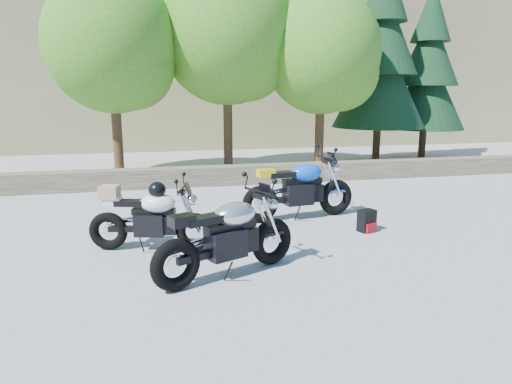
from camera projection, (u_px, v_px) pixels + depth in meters
ground at (258, 253)px, 7.10m from camera, size 90.00×90.00×0.00m
stone_wall at (212, 176)px, 12.28m from camera, size 22.00×0.55×0.50m
hillside at (211, 21)px, 32.82m from camera, size 80.00×30.00×15.00m
tree_decid_left at (116, 49)px, 12.60m from camera, size 3.67×3.67×5.62m
tree_decid_mid at (231, 38)px, 13.61m from camera, size 4.08×4.08×6.24m
tree_decid_right at (326, 57)px, 13.76m from camera, size 3.54×3.54×5.41m
conifer_near at (381, 55)px, 15.46m from camera, size 3.17×3.17×7.06m
conifer_far at (428, 69)px, 16.60m from camera, size 2.82×2.82×6.27m
silver_bike at (228, 238)px, 6.10m from camera, size 2.10×1.08×1.12m
white_bike at (150, 217)px, 7.12m from camera, size 1.97×0.76×1.11m
blue_bike at (300, 190)px, 8.93m from camera, size 2.37×0.75×1.19m
backpack at (367, 221)px, 8.16m from camera, size 0.35×0.32×0.40m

